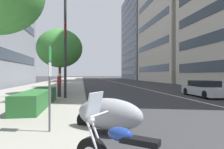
# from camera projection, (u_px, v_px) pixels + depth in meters

# --- Properties ---
(sidewalk_right_plaza) EXTENTS (160.00, 8.97, 0.15)m
(sidewalk_right_plaza) POSITION_uv_depth(u_px,v_px,m) (57.00, 85.00, 32.15)
(sidewalk_right_plaza) COLOR gray
(sidewalk_right_plaza) RESTS_ON ground
(lane_centre_stripe) EXTENTS (110.00, 0.16, 0.01)m
(lane_centre_stripe) POSITION_uv_depth(u_px,v_px,m) (120.00, 83.00, 38.93)
(lane_centre_stripe) COLOR silver
(lane_centre_stripe) RESTS_ON ground
(motorcycle_under_tarp) EXTENTS (1.87, 2.22, 1.07)m
(motorcycle_under_tarp) POSITION_uv_depth(u_px,v_px,m) (108.00, 114.00, 5.83)
(motorcycle_under_tarp) COLOR gray
(motorcycle_under_tarp) RESTS_ON ground
(car_approaching_light) EXTENTS (4.35, 1.99, 1.29)m
(car_approaching_light) POSITION_uv_depth(u_px,v_px,m) (204.00, 89.00, 15.47)
(car_approaching_light) COLOR #B7B7BC
(car_approaching_light) RESTS_ON ground
(parking_sign_by_curb) EXTENTS (0.32, 0.06, 2.49)m
(parking_sign_by_curb) POSITION_uv_depth(u_px,v_px,m) (50.00, 77.00, 5.52)
(parking_sign_by_curb) COLOR #47494C
(parking_sign_by_curb) RESTS_ON sidewalk_right_plaza
(street_lamp_with_banners) EXTENTS (1.26, 2.76, 8.16)m
(street_lamp_with_banners) POSITION_uv_depth(u_px,v_px,m) (71.00, 28.00, 13.47)
(street_lamp_with_banners) COLOR #232326
(street_lamp_with_banners) RESTS_ON sidewalk_right_plaza
(clipped_hedge_bed) EXTENTS (5.52, 1.10, 0.83)m
(clipped_hedge_bed) POSITION_uv_depth(u_px,v_px,m) (38.00, 98.00, 9.88)
(clipped_hedge_bed) COLOR #28602D
(clipped_hedge_bed) RESTS_ON sidewalk_right_plaza
(street_tree_far_plaza) EXTENTS (3.93, 3.93, 5.59)m
(street_tree_far_plaza) POSITION_uv_depth(u_px,v_px,m) (60.00, 48.00, 16.72)
(street_tree_far_plaza) COLOR #473323
(street_tree_far_plaza) RESTS_ON sidewalk_right_plaza
(street_tree_by_lamp_post) EXTENTS (3.24, 3.24, 5.59)m
(street_tree_by_lamp_post) POSITION_uv_depth(u_px,v_px,m) (65.00, 55.00, 24.97)
(street_tree_by_lamp_post) COLOR #473323
(street_tree_by_lamp_post) RESTS_ON sidewalk_right_plaza
(pedestrian_on_plaza) EXTENTS (0.44, 0.33, 1.72)m
(pedestrian_on_plaza) POSITION_uv_depth(u_px,v_px,m) (59.00, 85.00, 14.15)
(pedestrian_on_plaza) COLOR #2D2D33
(pedestrian_on_plaza) RESTS_ON sidewalk_right_plaza
(office_tower_far_left_down_avenue) EXTENTS (22.14, 19.09, 40.06)m
(office_tower_far_left_down_avenue) POSITION_uv_depth(u_px,v_px,m) (186.00, 3.00, 49.15)
(office_tower_far_left_down_avenue) COLOR beige
(office_tower_far_left_down_avenue) RESTS_ON ground
(office_tower_near_left) EXTENTS (23.29, 21.49, 31.58)m
(office_tower_near_left) POSITION_uv_depth(u_px,v_px,m) (155.00, 38.00, 73.56)
(office_tower_near_left) COLOR gray
(office_tower_near_left) RESTS_ON ground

